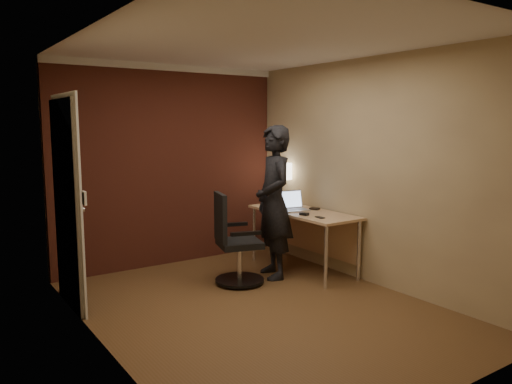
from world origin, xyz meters
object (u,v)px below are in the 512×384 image
Objects in this scene: phone at (320,217)px; laptop at (292,205)px; desk_lamp at (280,172)px; office_chair at (234,245)px; mouse at (304,214)px; person at (274,202)px; wallet at (315,209)px; desk at (308,221)px.

laptop is at bearing 88.65° from phone.
desk_lamp is 1.49m from office_chair.
person reaches higher than mouse.
office_chair reaches higher than laptop.
mouse is 0.90m from office_chair.
desk_lamp is at bearing 67.97° from laptop.
office_chair is (-1.14, -0.66, -0.70)m from desk_lamp.
phone is 0.54m from wallet.
office_chair is at bearing 179.60° from desk.
wallet reaches higher than phone.
laptop is 0.28m from wallet.
phone is at bearing -124.65° from wallet.
desk_lamp is 0.78m from wallet.
mouse is 0.10× the size of office_chair.
office_chair is at bearing -171.89° from laptop.
desk is at bearing -178.91° from wallet.
desk is 0.50m from phone.
wallet is 0.65m from person.
desk is 13.64× the size of wallet.
desk is at bearing 71.25° from phone.
phone is 0.56m from person.
laptop is 3.36× the size of wallet.
desk_lamp is 1.03m from mouse.
person reaches higher than office_chair.
person is (-0.33, 0.43, 0.15)m from phone.
person is at bearing 132.18° from phone.
phone is (-0.20, -0.44, 0.13)m from desk.
desk_lamp is (0.08, 0.66, 0.55)m from desk.
person reaches higher than desk.
office_chair is at bearing -75.30° from person.
desk_lamp is 1.45× the size of laptop.
laptop is (-0.13, 0.14, 0.19)m from desk.
person reaches higher than desk_lamp.
mouse reaches higher than phone.
mouse reaches higher than wallet.
phone is at bearing -96.65° from laptop.
laptop is at bearing 8.11° from office_chair.
desk_lamp is at bearing 92.41° from wallet.
office_chair reaches higher than desk.
mouse is at bearing -107.44° from laptop.
mouse is 0.22m from phone.
laptop reaches higher than phone.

